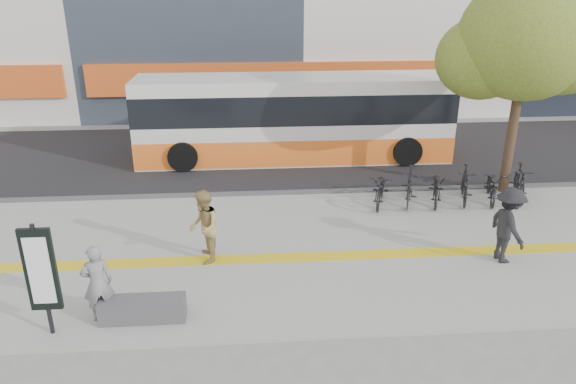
{
  "coord_description": "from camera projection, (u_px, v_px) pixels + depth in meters",
  "views": [
    {
      "loc": [
        -0.5,
        -9.96,
        6.13
      ],
      "look_at": [
        0.4,
        2.0,
        1.33
      ],
      "focal_mm": 33.36,
      "sensor_mm": 36.0,
      "label": 1
    }
  ],
  "objects": [
    {
      "name": "ground",
      "position": [
        276.0,
        284.0,
        11.53
      ],
      "size": [
        120.0,
        120.0,
        0.0
      ],
      "primitive_type": "plane",
      "color": "slate",
      "rests_on": "ground"
    },
    {
      "name": "sidewalk",
      "position": [
        273.0,
        250.0,
        12.91
      ],
      "size": [
        40.0,
        7.0,
        0.08
      ],
      "primitive_type": "cube",
      "color": "gray",
      "rests_on": "ground"
    },
    {
      "name": "tactile_strip",
      "position": [
        274.0,
        258.0,
        12.43
      ],
      "size": [
        40.0,
        0.45,
        0.01
      ],
      "primitive_type": "cube",
      "color": "gold",
      "rests_on": "sidewalk"
    },
    {
      "name": "street",
      "position": [
        263.0,
        155.0,
        19.85
      ],
      "size": [
        40.0,
        8.0,
        0.06
      ],
      "primitive_type": "cube",
      "color": "black",
      "rests_on": "ground"
    },
    {
      "name": "curb",
      "position": [
        267.0,
        194.0,
        16.14
      ],
      "size": [
        40.0,
        0.25,
        0.14
      ],
      "primitive_type": "cube",
      "color": "#3D3E40",
      "rests_on": "ground"
    },
    {
      "name": "bench",
      "position": [
        143.0,
        309.0,
        10.13
      ],
      "size": [
        1.6,
        0.45,
        0.45
      ],
      "primitive_type": "cube",
      "color": "#3D3E40",
      "rests_on": "sidewalk"
    },
    {
      "name": "signboard",
      "position": [
        41.0,
        272.0,
        9.34
      ],
      "size": [
        0.55,
        0.1,
        2.2
      ],
      "color": "black",
      "rests_on": "sidewalk"
    },
    {
      "name": "street_tree",
      "position": [
        524.0,
        41.0,
        14.82
      ],
      "size": [
        4.4,
        3.8,
        6.31
      ],
      "color": "#3A271A",
      "rests_on": "sidewalk"
    },
    {
      "name": "bus",
      "position": [
        294.0,
        121.0,
        18.95
      ],
      "size": [
        10.99,
        2.61,
        2.93
      ],
      "color": "silver",
      "rests_on": "street"
    },
    {
      "name": "bicycle_row",
      "position": [
        450.0,
        186.0,
        15.39
      ],
      "size": [
        5.19,
        1.9,
        1.05
      ],
      "color": "black",
      "rests_on": "sidewalk"
    },
    {
      "name": "seated_woman",
      "position": [
        97.0,
        283.0,
        9.97
      ],
      "size": [
        0.65,
        0.53,
        1.55
      ],
      "primitive_type": "imported",
      "rotation": [
        0.0,
        0.0,
        3.47
      ],
      "color": "black",
      "rests_on": "sidewalk"
    },
    {
      "name": "pedestrian_tan",
      "position": [
        204.0,
        227.0,
        12.02
      ],
      "size": [
        0.72,
        0.89,
        1.71
      ],
      "primitive_type": "imported",
      "rotation": [
        0.0,
        0.0,
        -1.48
      ],
      "color": "#9E854E",
      "rests_on": "sidewalk"
    },
    {
      "name": "pedestrian_dark",
      "position": [
        508.0,
        225.0,
        12.02
      ],
      "size": [
        0.79,
        1.22,
        1.78
      ],
      "primitive_type": "imported",
      "rotation": [
        0.0,
        0.0,
        1.69
      ],
      "color": "black",
      "rests_on": "sidewalk"
    }
  ]
}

